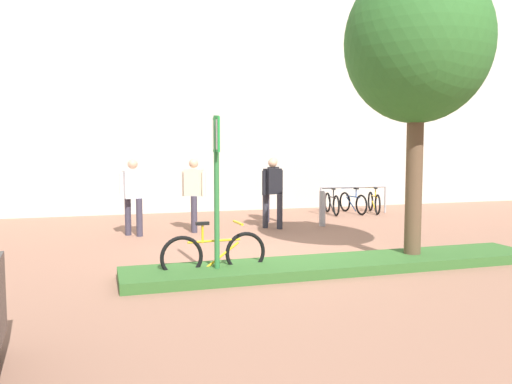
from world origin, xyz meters
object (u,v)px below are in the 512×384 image
bike_rack_cluster (353,202)px  person_shirt_blue (133,192)px  parking_sign_post (217,173)px  bike_at_sign (214,254)px  bollard_steel (322,208)px  person_casual_tan (194,190)px  person_suited_dark (273,188)px  tree_sidewalk (418,44)px  person_suited_navy (273,185)px

bike_rack_cluster → person_shirt_blue: bearing=-161.8°
parking_sign_post → bike_at_sign: size_ratio=1.46×
bollard_steel → person_casual_tan: 3.30m
bike_at_sign → person_suited_dark: (2.37, 4.22, 0.63)m
bike_rack_cluster → bike_at_sign: bearing=-131.9°
bike_at_sign → bollard_steel: 5.61m
parking_sign_post → bike_at_sign: bearing=91.2°
tree_sidewalk → parking_sign_post: bearing=-178.4°
person_casual_tan → bike_at_sign: bearing=-95.9°
bike_rack_cluster → bollard_steel: size_ratio=2.33×
parking_sign_post → bike_at_sign: parking_sign_post is taller
bollard_steel → person_suited_navy: 1.51m
bike_at_sign → person_suited_dark: person_suited_dark is taller
person_casual_tan → parking_sign_post: bearing=-95.6°
person_suited_navy → person_casual_tan: same height
person_suited_dark → person_casual_tan: same height
parking_sign_post → bike_at_sign: 1.27m
parking_sign_post → bike_rack_cluster: parking_sign_post is taller
tree_sidewalk → person_casual_tan: bearing=124.4°
bike_at_sign → bollard_steel: size_ratio=1.87×
bollard_steel → person_suited_navy: person_suited_navy is taller
bike_rack_cluster → person_casual_tan: size_ratio=1.22×
person_suited_navy → person_suited_dark: bearing=-109.7°
parking_sign_post → person_casual_tan: size_ratio=1.43×
tree_sidewalk → person_casual_tan: size_ratio=2.94×
person_suited_dark → bike_rack_cluster: bearing=32.2°
bike_rack_cluster → person_suited_navy: size_ratio=1.22×
person_suited_dark → person_suited_navy: bearing=70.3°
tree_sidewalk → parking_sign_post: (-3.46, -0.10, -2.09)m
bike_rack_cluster → person_suited_navy: person_suited_navy is taller
bike_at_sign → person_casual_tan: (0.45, 4.32, 0.63)m
parking_sign_post → person_suited_navy: parking_sign_post is taller
bike_at_sign → person_shirt_blue: size_ratio=0.98×
bike_rack_cluster → bollard_steel: bearing=-133.1°
parking_sign_post → person_suited_navy: size_ratio=1.43×
bollard_steel → person_shirt_blue: 4.69m
tree_sidewalk → person_suited_navy: (-0.72, 5.32, -2.71)m
bike_at_sign → bike_rack_cluster: (5.62, 6.27, -0.00)m
bollard_steel → parking_sign_post: bearing=-130.1°
tree_sidewalk → parking_sign_post: tree_sidewalk is taller
person_suited_dark → tree_sidewalk: bearing=-75.7°
tree_sidewalk → person_casual_tan: (-3.02, 4.40, -2.71)m
bollard_steel → person_casual_tan: bearing=178.1°
person_suited_navy → bike_rack_cluster: bearing=19.5°
tree_sidewalk → person_shirt_blue: size_ratio=2.94×
person_suited_dark → bike_at_sign: bearing=-119.3°
person_suited_dark → person_suited_navy: 1.10m
parking_sign_post → bike_rack_cluster: 8.64m
bike_at_sign → person_suited_navy: size_ratio=0.98×
person_suited_navy → person_casual_tan: size_ratio=1.00×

